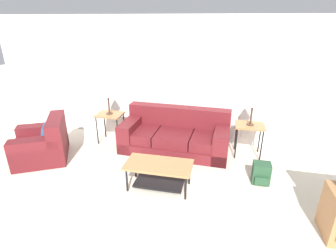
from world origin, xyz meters
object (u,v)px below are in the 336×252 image
Objects in this scene: table_lamp_left at (108,92)px; backpack at (261,173)px; table_lamp_right at (253,101)px; side_table_left at (110,117)px; couch at (176,136)px; armchair at (43,144)px; coffee_table at (159,170)px; side_table_right at (250,128)px.

table_lamp_left is 3.32m from backpack.
side_table_left is at bearing 180.00° from table_lamp_right.
table_lamp_right is (2.87, 0.00, 0.54)m from side_table_left.
couch is 3.63× the size of table_lamp_right.
couch is 1.69× the size of armchair.
side_table_left is (0.96, 0.97, 0.28)m from armchair.
table_lamp_right reaches higher than coffee_table.
side_table_right is (1.43, 0.04, 0.28)m from couch.
side_table_right is 2.92m from table_lamp_left.
armchair is 1.39m from side_table_left.
backpack is at bearing -79.82° from side_table_right.
side_table_left is at bearing 45.25° from armchair.
side_table_left is (-1.44, 0.04, 0.28)m from couch.
armchair is 2.44m from coffee_table.
table_lamp_right is at bearing 0.00° from side_table_right.
couch is at bearing -178.29° from table_lamp_right.
table_lamp_left is 2.87m from table_lamp_right.
table_lamp_right reaches higher than side_table_right.
side_table_left reaches higher than coffee_table.
side_table_left is at bearing 162.93° from backpack.
table_lamp_right is (1.43, 0.04, 0.82)m from couch.
table_lamp_left is 1.00× the size of table_lamp_right.
side_table_left is (-1.44, 1.43, 0.25)m from coffee_table.
side_table_right reaches higher than backpack.
armchair is 3.63× the size of backpack.
table_lamp_right reaches higher than side_table_left.
coffee_table is 2.18m from table_lamp_left.
table_lamp_left is (-2.87, 0.00, 0.54)m from side_table_right.
couch is 3.63× the size of table_lamp_left.
side_table_left is at bearing 180.00° from side_table_right.
side_table_right is 1.03m from backpack.
side_table_left reaches higher than backpack.
backpack is at bearing -17.07° from side_table_left.
table_lamp_right is at bearing 0.00° from table_lamp_left.
side_table_right is 0.54m from table_lamp_right.
table_lamp_right is (3.83, 0.97, 0.83)m from armchair.
coffee_table is at bearing -44.81° from side_table_left.
table_lamp_left reaches higher than couch.
side_table_left is 2.92m from table_lamp_right.
side_table_right is at bearing 1.71° from couch.
backpack is (0.17, -0.93, -0.40)m from side_table_right.
armchair is at bearing -179.48° from backpack.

